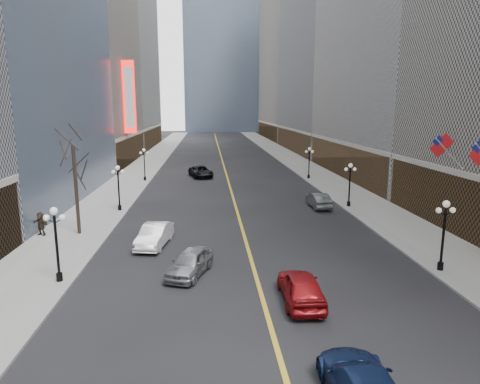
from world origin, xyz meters
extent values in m
cube|color=gray|center=(14.00, 70.00, 0.07)|extent=(6.00, 230.00, 0.15)
cube|color=gray|center=(-14.00, 70.00, 0.07)|extent=(6.00, 230.00, 0.15)
cube|color=gold|center=(0.00, 80.00, 0.01)|extent=(0.25, 200.00, 0.02)
cube|color=#493A31|center=(18.40, 68.00, 2.60)|extent=(2.80, 35.00, 5.00)
cube|color=gray|center=(30.00, 106.00, 24.00)|extent=(26.00, 40.00, 48.00)
cube|color=#493A31|center=(18.40, 106.00, 2.60)|extent=(2.80, 39.00, 5.00)
cube|color=gray|center=(30.00, 149.00, 31.00)|extent=(26.00, 46.00, 62.00)
cube|color=#493A31|center=(18.40, 149.00, 2.60)|extent=(2.80, 45.00, 5.00)
cube|color=gray|center=(-30.00, 87.00, 25.00)|extent=(26.00, 30.00, 50.00)
cube|color=#493A31|center=(-18.40, 87.00, 2.60)|extent=(2.80, 29.00, 5.00)
cube|color=#B8B7AF|center=(-30.00, 121.00, 36.00)|extent=(26.00, 38.00, 72.00)
cube|color=#493A31|center=(-18.40, 121.00, 2.60)|extent=(2.80, 37.00, 5.00)
cylinder|color=black|center=(11.80, 30.00, 0.40)|extent=(0.36, 0.36, 0.50)
cylinder|color=black|center=(11.80, 30.00, 2.15)|extent=(0.16, 0.16, 4.00)
sphere|color=white|center=(11.80, 30.00, 4.45)|extent=(0.44, 0.44, 0.44)
sphere|color=white|center=(11.35, 30.00, 4.05)|extent=(0.36, 0.36, 0.36)
sphere|color=white|center=(12.25, 30.00, 4.05)|extent=(0.36, 0.36, 0.36)
cylinder|color=black|center=(11.80, 48.00, 0.40)|extent=(0.36, 0.36, 0.50)
cylinder|color=black|center=(11.80, 48.00, 2.15)|extent=(0.16, 0.16, 4.00)
sphere|color=white|center=(11.80, 48.00, 4.45)|extent=(0.44, 0.44, 0.44)
sphere|color=white|center=(11.35, 48.00, 4.05)|extent=(0.36, 0.36, 0.36)
sphere|color=white|center=(12.25, 48.00, 4.05)|extent=(0.36, 0.36, 0.36)
cylinder|color=black|center=(11.80, 66.00, 0.40)|extent=(0.36, 0.36, 0.50)
cylinder|color=black|center=(11.80, 66.00, 2.15)|extent=(0.16, 0.16, 4.00)
sphere|color=white|center=(11.80, 66.00, 4.45)|extent=(0.44, 0.44, 0.44)
sphere|color=white|center=(11.35, 66.00, 4.05)|extent=(0.36, 0.36, 0.36)
sphere|color=white|center=(12.25, 66.00, 4.05)|extent=(0.36, 0.36, 0.36)
cylinder|color=black|center=(-11.80, 30.00, 0.40)|extent=(0.36, 0.36, 0.50)
cylinder|color=black|center=(-11.80, 30.00, 2.15)|extent=(0.16, 0.16, 4.00)
sphere|color=white|center=(-11.80, 30.00, 4.45)|extent=(0.44, 0.44, 0.44)
sphere|color=white|center=(-12.25, 30.00, 4.05)|extent=(0.36, 0.36, 0.36)
sphere|color=white|center=(-11.35, 30.00, 4.05)|extent=(0.36, 0.36, 0.36)
cylinder|color=black|center=(-11.80, 48.00, 0.40)|extent=(0.36, 0.36, 0.50)
cylinder|color=black|center=(-11.80, 48.00, 2.15)|extent=(0.16, 0.16, 4.00)
sphere|color=white|center=(-11.80, 48.00, 4.45)|extent=(0.44, 0.44, 0.44)
sphere|color=white|center=(-12.25, 48.00, 4.05)|extent=(0.36, 0.36, 0.36)
sphere|color=white|center=(-11.35, 48.00, 4.05)|extent=(0.36, 0.36, 0.36)
cylinder|color=black|center=(-11.80, 66.00, 0.40)|extent=(0.36, 0.36, 0.50)
cylinder|color=black|center=(-11.80, 66.00, 2.15)|extent=(0.16, 0.16, 4.00)
sphere|color=white|center=(-11.80, 66.00, 4.45)|extent=(0.44, 0.44, 0.44)
sphere|color=white|center=(-12.25, 66.00, 4.05)|extent=(0.36, 0.36, 0.36)
sphere|color=white|center=(-11.35, 66.00, 4.05)|extent=(0.36, 0.36, 0.36)
cube|color=navy|center=(14.80, 32.00, 7.80)|extent=(0.88, 0.06, 0.88)
cylinder|color=#B2B2B7|center=(15.80, 37.00, 6.80)|extent=(2.49, 0.12, 2.49)
cube|color=red|center=(15.15, 37.00, 7.45)|extent=(1.94, 0.04, 1.94)
cube|color=navy|center=(14.80, 37.00, 7.80)|extent=(0.88, 0.06, 0.88)
cube|color=red|center=(-15.90, 80.00, 12.00)|extent=(2.00, 0.50, 12.00)
cube|color=white|center=(-15.85, 80.00, 12.00)|extent=(1.40, 0.55, 10.00)
cylinder|color=#2D231C|center=(-13.50, 40.00, 3.75)|extent=(0.28, 0.28, 7.20)
imported|color=#95979C|center=(-4.09, 30.78, 0.80)|extent=(3.33, 5.03, 1.59)
imported|color=white|center=(-6.99, 36.70, 0.83)|extent=(2.58, 5.26, 1.66)
imported|color=black|center=(-3.93, 69.10, 0.83)|extent=(4.17, 6.51, 1.67)
imported|color=maroon|center=(2.00, 26.45, 0.86)|extent=(2.13, 5.09, 1.72)
imported|color=#545A5C|center=(8.62, 48.24, 0.78)|extent=(1.76, 4.78, 1.56)
imported|color=#2B2418|center=(-16.40, 39.67, 1.12)|extent=(1.82, 1.32, 1.94)
camera|label=1|loc=(-2.89, 5.29, 10.31)|focal=32.00mm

